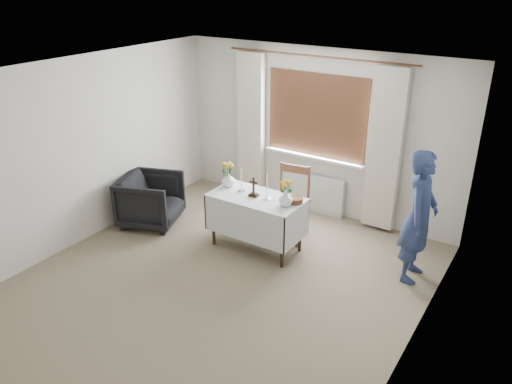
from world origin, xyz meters
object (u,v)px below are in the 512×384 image
armchair (151,200)px  person (419,217)px  altar_table (256,223)px  wooden_chair (289,204)px  wooden_cross (254,187)px  flower_vase_right (286,199)px  flower_vase_left (229,180)px

armchair → person: size_ratio=0.50×
altar_table → wooden_chair: size_ratio=1.20×
wooden_chair → wooden_cross: (-0.26, -0.49, 0.38)m
armchair → flower_vase_right: size_ratio=4.41×
altar_table → armchair: altar_table is taller
armchair → person: bearing=-100.3°
armchair → flower_vase_right: flower_vase_right is taller
altar_table → person: person is taller
wooden_cross → wooden_chair: bearing=57.0°
flower_vase_right → person: bearing=17.2°
person → altar_table: bearing=100.0°
wooden_cross → armchair: bearing=-176.7°
wooden_cross → flower_vase_left: bearing=164.2°
wooden_cross → flower_vase_right: size_ratio=1.41×
flower_vase_left → flower_vase_right: (0.96, -0.11, -0.00)m
altar_table → wooden_chair: (0.23, 0.48, 0.14)m
wooden_chair → armchair: wooden_chair is taller
wooden_chair → person: bearing=-9.0°
altar_table → person: bearing=12.8°
flower_vase_left → flower_vase_right: bearing=-6.6°
altar_table → wooden_cross: bearing=-170.7°
altar_table → flower_vase_right: size_ratio=6.61×
armchair → person: (3.69, 0.69, 0.45)m
person → flower_vase_right: person is taller
wooden_cross → flower_vase_left: 0.48m
altar_table → flower_vase_right: 0.66m
flower_vase_left → altar_table: bearing=-9.8°
armchair → flower_vase_right: 2.21m
person → flower_vase_left: size_ratio=8.52×
altar_table → armchair: bearing=-172.1°
person → wooden_cross: 2.08m
wooden_cross → flower_vase_left: size_ratio=1.37×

